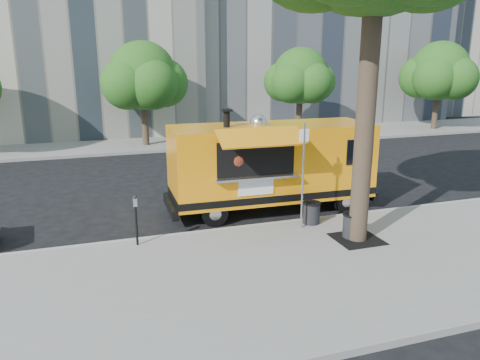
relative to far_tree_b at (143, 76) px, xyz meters
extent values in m
plane|color=black|center=(1.00, -12.70, -3.83)|extent=(120.00, 120.00, 0.00)
cube|color=gray|center=(1.00, -16.70, -3.76)|extent=(60.00, 6.00, 0.15)
cube|color=#999993|center=(1.00, -13.63, -3.76)|extent=(60.00, 0.14, 0.16)
cube|color=gray|center=(1.00, 0.80, -3.76)|extent=(60.00, 5.00, 0.15)
cube|color=beige|center=(31.00, 11.30, 4.17)|extent=(16.00, 12.00, 16.00)
cylinder|color=#33261C|center=(3.60, -15.50, -0.43)|extent=(0.48, 0.48, 6.50)
cube|color=black|center=(3.60, -15.50, -3.68)|extent=(1.20, 1.20, 0.02)
cylinder|color=#33261C|center=(0.00, 0.00, -2.38)|extent=(0.36, 0.36, 2.60)
sphere|color=#234D14|center=(0.00, 0.00, 0.02)|extent=(3.60, 3.60, 3.60)
cylinder|color=#33261C|center=(9.00, -0.30, -2.38)|extent=(0.36, 0.36, 2.60)
sphere|color=#234D14|center=(9.00, -0.30, -0.09)|extent=(3.24, 3.24, 3.24)
cylinder|color=#33261C|center=(19.00, -0.10, -2.38)|extent=(0.36, 0.36, 2.60)
sphere|color=#234D14|center=(19.00, -0.10, 0.07)|extent=(3.78, 3.78, 3.78)
cylinder|color=silver|center=(2.55, -14.25, -2.18)|extent=(0.06, 0.06, 3.00)
cube|color=white|center=(2.55, -14.25, -1.03)|extent=(0.28, 0.02, 0.35)
cylinder|color=black|center=(-2.00, -14.05, -3.16)|extent=(0.06, 0.06, 1.05)
cube|color=silver|center=(-2.00, -14.05, -2.53)|extent=(0.10, 0.08, 0.22)
sphere|color=black|center=(-2.00, -14.05, -2.40)|extent=(0.11, 0.11, 0.11)
cube|color=orange|center=(2.49, -12.10, -2.20)|extent=(6.41, 2.33, 2.30)
cube|color=black|center=(2.49, -12.10, -3.13)|extent=(6.43, 2.35, 0.22)
cube|color=black|center=(5.74, -12.19, -3.39)|extent=(0.24, 2.05, 0.29)
cube|color=black|center=(-0.77, -12.01, -3.39)|extent=(0.24, 2.05, 0.29)
cube|color=black|center=(5.68, -12.19, -1.83)|extent=(0.10, 1.72, 0.93)
cylinder|color=black|center=(4.66, -13.06, -3.44)|extent=(0.79, 0.30, 0.78)
cylinder|color=black|center=(4.71, -11.26, -3.44)|extent=(0.79, 0.30, 0.78)
cylinder|color=black|center=(0.36, -12.94, -3.44)|extent=(0.79, 0.30, 0.78)
cylinder|color=black|center=(0.41, -11.14, -3.44)|extent=(0.79, 0.30, 0.78)
cube|color=black|center=(1.58, -13.09, -1.83)|extent=(2.35, 0.25, 1.03)
cube|color=silver|center=(1.57, -13.25, -2.38)|extent=(2.56, 0.42, 0.06)
cube|color=orange|center=(1.56, -13.60, -1.13)|extent=(2.47, 0.99, 0.41)
cube|color=white|center=(1.58, -13.17, -2.68)|extent=(1.08, 0.07, 0.49)
cylinder|color=black|center=(1.02, -12.06, -0.80)|extent=(0.20, 0.20, 0.54)
sphere|color=silver|center=(2.10, -11.89, -1.00)|extent=(0.55, 0.55, 0.55)
sphere|color=brown|center=(1.05, -12.79, -1.88)|extent=(0.82, 0.82, 0.82)
cylinder|color=#FF590C|center=(1.04, -13.01, -2.01)|extent=(0.34, 0.13, 0.33)
cylinder|color=black|center=(2.99, -14.00, -3.36)|extent=(0.49, 0.49, 0.64)
cylinder|color=black|center=(2.99, -14.00, -3.07)|extent=(0.53, 0.53, 0.04)
cylinder|color=black|center=(3.54, -15.33, -3.35)|extent=(0.51, 0.51, 0.67)
cylinder|color=black|center=(3.54, -15.33, -3.03)|extent=(0.56, 0.56, 0.04)
camera|label=1|loc=(-2.99, -25.56, 1.06)|focal=35.00mm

